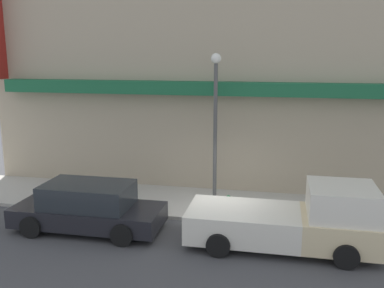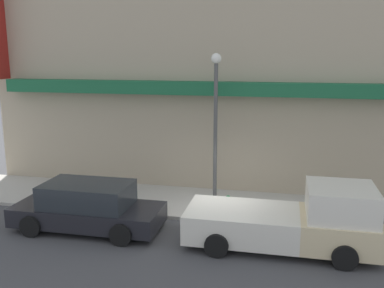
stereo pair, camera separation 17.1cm
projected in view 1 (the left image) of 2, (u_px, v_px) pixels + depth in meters
The scene contains 7 objects.
ground_plane at pixel (217, 223), 13.84m from camera, with size 80.00×80.00×0.00m, color #424244.
sidewalk at pixel (223, 205), 15.36m from camera, with size 36.00×3.20×0.12m.
building at pixel (235, 52), 17.20m from camera, with size 19.80×3.80×10.89m.
pickup_truck at pixel (295, 220), 11.98m from camera, with size 5.30×2.23×1.88m.
parked_car at pixel (88, 207), 13.23m from camera, with size 4.62×2.03×1.49m.
fire_hydrant at pixel (228, 205), 14.28m from camera, with size 0.18×0.18×0.65m.
street_lamp at pixel (215, 110), 15.11m from camera, with size 0.36×0.36×5.29m.
Camera 1 is at (1.84, -12.90, 5.39)m, focal length 40.00 mm.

